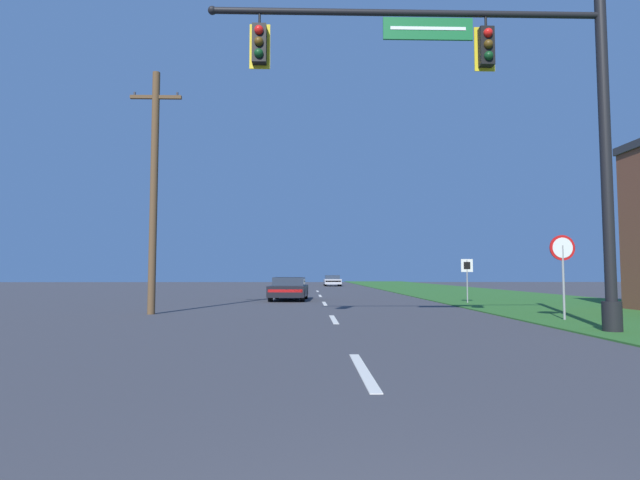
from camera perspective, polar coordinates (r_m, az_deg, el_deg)
grass_verge_right at (r=33.27m, az=18.51°, el=-6.02°), size 10.00×110.00×0.04m
road_center_line at (r=23.32m, az=0.52°, el=-7.27°), size 0.16×34.80×0.01m
signal_mast at (r=13.24m, az=20.94°, el=13.40°), size 9.83×0.47×8.58m
car_ahead at (r=26.38m, az=-3.56°, el=-5.56°), size 2.03×4.43×1.19m
far_car at (r=55.97m, az=1.41°, el=-4.65°), size 1.82×4.48×1.19m
stop_sign at (r=16.49m, az=25.99°, el=-1.84°), size 0.76×0.07×2.50m
route_sign_post at (r=24.28m, az=16.45°, el=-3.39°), size 0.55×0.06×2.03m
utility_pole_near at (r=18.47m, az=-18.45°, el=5.77°), size 1.80×0.26×8.53m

